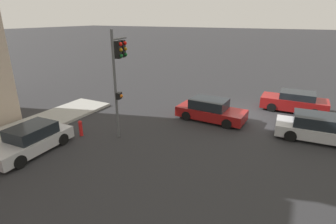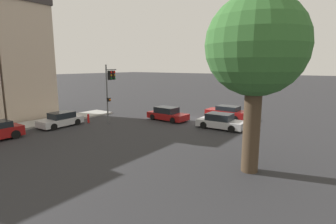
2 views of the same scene
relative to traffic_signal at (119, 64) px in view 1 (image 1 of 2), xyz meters
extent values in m
plane|color=#28282B|center=(-5.77, -6.71, -4.03)|extent=(300.00, 300.00, 0.00)
cylinder|color=#515456|center=(-0.04, 0.48, -1.11)|extent=(0.14, 0.14, 5.84)
cylinder|color=#515456|center=(0.10, -0.30, 1.31)|extent=(0.38, 1.57, 0.10)
cube|color=black|center=(0.05, -0.04, 0.76)|extent=(0.35, 0.35, 0.90)
sphere|color=red|center=(-0.14, -0.07, 1.06)|extent=(0.20, 0.20, 0.20)
sphere|color=#99660F|center=(-0.14, -0.07, 0.76)|extent=(0.20, 0.20, 0.20)
sphere|color=#0F511E|center=(-0.14, -0.07, 0.46)|extent=(0.20, 0.20, 0.20)
cube|color=black|center=(0.14, -0.56, 0.76)|extent=(0.35, 0.35, 0.90)
sphere|color=red|center=(-0.04, -0.59, 1.06)|extent=(0.20, 0.20, 0.20)
sphere|color=#99660F|center=(-0.04, -0.59, 0.76)|extent=(0.20, 0.20, 0.20)
sphere|color=#0F511E|center=(-0.04, -0.59, 0.46)|extent=(0.20, 0.20, 0.20)
cube|color=black|center=(-0.22, 0.45, -1.59)|extent=(0.28, 0.38, 0.35)
sphere|color=orange|center=(-0.36, 0.42, -1.59)|extent=(0.18, 0.18, 0.18)
cube|color=maroon|center=(-8.57, -8.83, -3.46)|extent=(4.39, 1.86, 0.78)
cube|color=black|center=(-8.74, -8.83, -2.84)|extent=(2.29, 1.63, 0.47)
cylinder|color=black|center=(-7.21, -7.97, -3.71)|extent=(0.63, 0.22, 0.63)
cylinder|color=black|center=(-7.21, -9.71, -3.71)|extent=(0.63, 0.22, 0.63)
cylinder|color=black|center=(-9.92, -7.96, -3.71)|extent=(0.63, 0.22, 0.63)
cylinder|color=black|center=(-9.93, -9.70, -3.71)|extent=(0.63, 0.22, 0.63)
cube|color=maroon|center=(-3.86, -4.41, -3.54)|extent=(4.49, 2.06, 0.63)
cube|color=black|center=(-3.68, -4.42, -2.92)|extent=(2.37, 1.73, 0.61)
cylinder|color=black|center=(-5.27, -5.20, -3.72)|extent=(0.63, 0.25, 0.62)
cylinder|color=black|center=(-5.18, -3.48, -3.72)|extent=(0.63, 0.25, 0.62)
cylinder|color=black|center=(-2.54, -5.34, -3.72)|extent=(0.63, 0.25, 0.62)
cylinder|color=black|center=(-2.45, -3.61, -3.72)|extent=(0.63, 0.25, 0.62)
cube|color=#B7B7BC|center=(-10.01, -4.33, -3.54)|extent=(4.39, 2.15, 0.62)
cube|color=black|center=(-9.84, -4.32, -2.93)|extent=(2.32, 1.82, 0.60)
cylinder|color=black|center=(-8.63, -5.19, -3.71)|extent=(0.65, 0.25, 0.64)
cylinder|color=black|center=(-8.72, -3.35, -3.71)|extent=(0.65, 0.25, 0.64)
cube|color=#B7B7BC|center=(2.77, 3.90, -3.55)|extent=(1.89, 4.14, 0.61)
cube|color=black|center=(2.78, 3.74, -2.96)|extent=(1.61, 2.18, 0.57)
cylinder|color=black|center=(1.91, 5.14, -3.72)|extent=(0.24, 0.62, 0.62)
cylinder|color=black|center=(2.00, 2.61, -3.72)|extent=(0.24, 0.62, 0.62)
cylinder|color=black|center=(3.63, 2.67, -3.72)|extent=(0.24, 0.62, 0.62)
cylinder|color=red|center=(1.96, 1.33, -3.65)|extent=(0.20, 0.20, 0.75)
sphere|color=red|center=(1.96, 1.33, -3.22)|extent=(0.22, 0.22, 0.22)
camera|label=1|loc=(-8.70, 11.21, 2.38)|focal=28.00mm
camera|label=2|loc=(-19.88, 17.67, 1.71)|focal=28.00mm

